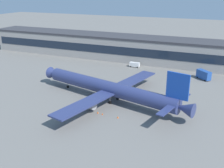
{
  "coord_description": "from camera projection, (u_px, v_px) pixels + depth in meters",
  "views": [
    {
      "loc": [
        39.19,
        -82.89,
        39.26
      ],
      "look_at": [
        2.19,
        3.98,
        5.0
      ],
      "focal_mm": 42.36,
      "sensor_mm": 36.0,
      "label": 1
    }
  ],
  "objects": [
    {
      "name": "terminal_building",
      "position": [
        147.0,
        50.0,
        148.3
      ],
      "size": [
        203.12,
        18.59,
        13.77
      ],
      "color": "#9E9993",
      "rests_on": "ground_plane"
    },
    {
      "name": "catering_truck",
      "position": [
        204.0,
        75.0,
        120.2
      ],
      "size": [
        7.05,
        6.8,
        4.15
      ],
      "color": "#2651A5",
      "rests_on": "ground_plane"
    },
    {
      "name": "traffic_cone_1",
      "position": [
        118.0,
        117.0,
        84.76
      ],
      "size": [
        0.54,
        0.54,
        0.67
      ],
      "primitive_type": "cone",
      "color": "#F2590C",
      "rests_on": "ground_plane"
    },
    {
      "name": "traffic_cone_0",
      "position": [
        102.0,
        114.0,
        87.05
      ],
      "size": [
        0.45,
        0.45,
        0.57
      ],
      "primitive_type": "cone",
      "color": "#F2590C",
      "rests_on": "ground_plane"
    },
    {
      "name": "crew_van",
      "position": [
        134.0,
        64.0,
        139.48
      ],
      "size": [
        5.21,
        2.3,
        2.55
      ],
      "color": "white",
      "rests_on": "ground_plane"
    },
    {
      "name": "traffic_cone_2",
      "position": [
        98.0,
        112.0,
        88.02
      ],
      "size": [
        0.54,
        0.54,
        0.68
      ],
      "primitive_type": "cone",
      "color": "#F2590C",
      "rests_on": "ground_plane"
    },
    {
      "name": "airliner",
      "position": [
        110.0,
        89.0,
        96.54
      ],
      "size": [
        63.36,
        54.99,
        15.64
      ],
      "color": "navy",
      "rests_on": "ground_plane"
    },
    {
      "name": "ground_plane",
      "position": [
        103.0,
        99.0,
        99.52
      ],
      "size": [
        600.0,
        600.0,
        0.0
      ],
      "primitive_type": "plane",
      "color": "slate"
    }
  ]
}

